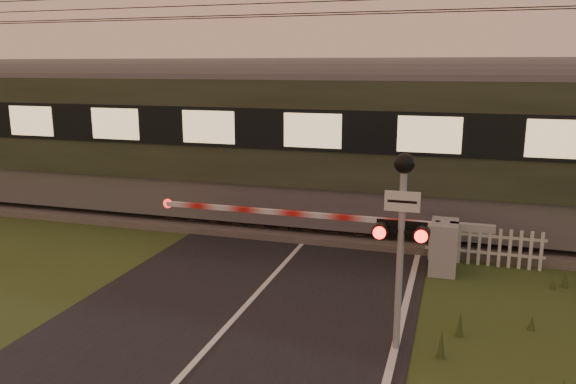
% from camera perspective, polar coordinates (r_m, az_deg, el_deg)
% --- Properties ---
extents(ground, '(160.00, 160.00, 0.00)m').
position_cam_1_polar(ground, '(9.46, -6.72, -14.05)').
color(ground, '#334219').
rests_on(ground, ground).
extents(road, '(6.00, 140.00, 0.03)m').
position_cam_1_polar(road, '(9.26, -7.21, -14.62)').
color(road, black).
rests_on(road, ground).
extents(track_bed, '(140.00, 3.40, 0.39)m').
position_cam_1_polar(track_bed, '(15.21, 3.16, -3.26)').
color(track_bed, '#47423D').
rests_on(track_bed, ground).
extents(overhead_wires, '(120.00, 0.62, 0.62)m').
position_cam_1_polar(overhead_wires, '(14.70, 3.44, 18.47)').
color(overhead_wires, black).
rests_on(overhead_wires, ground).
extents(boom_gate, '(7.54, 0.84, 1.12)m').
position_cam_1_polar(boom_gate, '(12.22, 13.65, -4.92)').
color(boom_gate, gray).
rests_on(boom_gate, ground).
extents(crossing_signal, '(0.77, 0.34, 3.04)m').
position_cam_1_polar(crossing_signal, '(8.31, 11.49, -2.59)').
color(crossing_signal, gray).
rests_on(crossing_signal, ground).
extents(picket_fence, '(2.49, 0.07, 0.85)m').
position_cam_1_polar(picket_fence, '(12.90, 19.31, -5.24)').
color(picket_fence, silver).
rests_on(picket_fence, ground).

